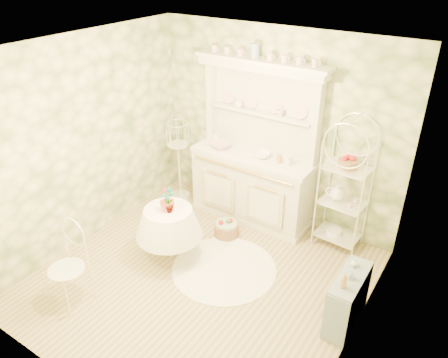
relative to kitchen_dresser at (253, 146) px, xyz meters
The scene contains 22 objects.
floor 1.91m from the kitchen_dresser, 82.50° to the right, with size 3.60×3.60×0.00m, color tan.
ceiling 2.18m from the kitchen_dresser, 82.50° to the right, with size 3.60×3.60×0.00m, color white.
wall_left 2.22m from the kitchen_dresser, 136.47° to the right, with size 3.60×3.60×0.00m, color beige.
wall_right 2.52m from the kitchen_dresser, 37.23° to the right, with size 3.60×3.60×0.00m, color beige.
wall_back 0.40m from the kitchen_dresser, 54.46° to the left, with size 3.60×3.60×0.00m, color beige.
wall_front 3.33m from the kitchen_dresser, 86.55° to the right, with size 3.60×3.60×0.00m, color beige.
kitchen_dresser is the anchor object (origin of this frame).
bakers_rack 1.35m from the kitchen_dresser, ahead, with size 0.53×0.38×1.70m, color white.
side_shelf 2.40m from the kitchen_dresser, 32.87° to the right, with size 0.24×0.65×0.56m, color #8293AA.
round_table 1.63m from the kitchen_dresser, 105.50° to the right, with size 0.69×0.69×0.75m, color white.
cafe_chair 2.83m from the kitchen_dresser, 107.14° to the right, with size 0.39×0.39×0.86m, color white.
birdcage_stand 1.30m from the kitchen_dresser, behind, with size 0.33×0.33×1.41m, color white.
floor_basket 1.20m from the kitchen_dresser, 93.20° to the right, with size 0.34×0.34×0.22m, color #9B6F4C.
lace_rug 1.70m from the kitchen_dresser, 74.62° to the right, with size 1.31×1.31×0.01m, color white.
bowl_floral 0.51m from the kitchen_dresser, behind, with size 0.27×0.27×0.07m, color white.
bowl_white 0.19m from the kitchen_dresser, ahead, with size 0.24×0.24×0.08m, color white.
cup_left 0.60m from the kitchen_dresser, 154.53° to the left, with size 0.12×0.12×0.09m, color white.
cup_right 0.58m from the kitchen_dresser, 27.83° to the left, with size 0.10×0.10×0.09m, color white.
potted_geranium 1.49m from the kitchen_dresser, 103.43° to the right, with size 0.17×0.12×0.33m, color #3F7238.
bottle_amber 2.37m from the kitchen_dresser, 37.06° to the right, with size 0.07×0.07×0.17m, color #B77A39.
bottle_blue 2.31m from the kitchen_dresser, 33.43° to the right, with size 0.05×0.05×0.10m, color #85A1BD.
bottle_glass 2.17m from the kitchen_dresser, 29.37° to the right, with size 0.08×0.08×0.10m, color silver.
Camera 1 is at (2.47, -3.24, 3.61)m, focal length 35.00 mm.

